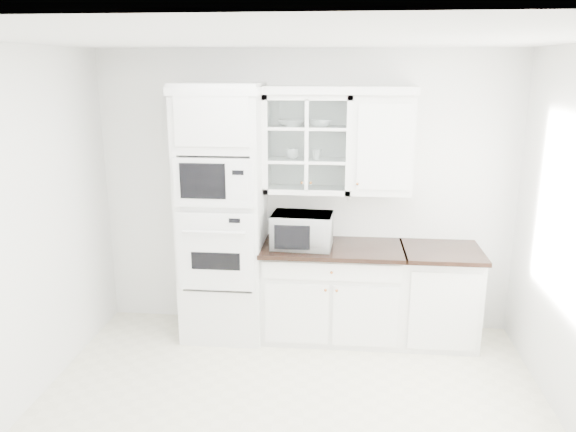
# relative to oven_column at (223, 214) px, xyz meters

# --- Properties ---
(ground) EXTENTS (4.00, 3.50, 0.01)m
(ground) POSITION_rel_oven_column_xyz_m (0.75, -1.42, -1.19)
(ground) COLOR beige
(ground) RESTS_ON ground
(room_shell) EXTENTS (4.00, 3.50, 2.70)m
(room_shell) POSITION_rel_oven_column_xyz_m (0.75, -0.99, 0.58)
(room_shell) COLOR white
(room_shell) RESTS_ON ground
(oven_column) EXTENTS (0.76, 0.68, 2.40)m
(oven_column) POSITION_rel_oven_column_xyz_m (0.00, 0.00, 0.00)
(oven_column) COLOR white
(oven_column) RESTS_ON ground
(base_cabinet_run) EXTENTS (1.32, 0.67, 0.92)m
(base_cabinet_run) POSITION_rel_oven_column_xyz_m (1.03, 0.03, -0.74)
(base_cabinet_run) COLOR white
(base_cabinet_run) RESTS_ON ground
(extra_base_cabinet) EXTENTS (0.72, 0.67, 0.92)m
(extra_base_cabinet) POSITION_rel_oven_column_xyz_m (2.03, 0.03, -0.74)
(extra_base_cabinet) COLOR white
(extra_base_cabinet) RESTS_ON ground
(upper_cabinet_glass) EXTENTS (0.80, 0.33, 0.90)m
(upper_cabinet_glass) POSITION_rel_oven_column_xyz_m (0.78, 0.17, 0.65)
(upper_cabinet_glass) COLOR white
(upper_cabinet_glass) RESTS_ON room_shell
(upper_cabinet_solid) EXTENTS (0.55, 0.33, 0.90)m
(upper_cabinet_solid) POSITION_rel_oven_column_xyz_m (1.46, 0.17, 0.65)
(upper_cabinet_solid) COLOR white
(upper_cabinet_solid) RESTS_ON room_shell
(crown_molding) EXTENTS (2.14, 0.38, 0.07)m
(crown_molding) POSITION_rel_oven_column_xyz_m (0.68, 0.14, 1.14)
(crown_molding) COLOR white
(crown_molding) RESTS_ON room_shell
(countertop_microwave) EXTENTS (0.57, 0.49, 0.32)m
(countertop_microwave) POSITION_rel_oven_column_xyz_m (0.75, -0.02, -0.12)
(countertop_microwave) COLOR white
(countertop_microwave) RESTS_ON base_cabinet_run
(bowl_a) EXTENTS (0.31, 0.31, 0.06)m
(bowl_a) POSITION_rel_oven_column_xyz_m (0.64, 0.16, 0.84)
(bowl_a) COLOR white
(bowl_a) RESTS_ON upper_cabinet_glass
(bowl_b) EXTENTS (0.21, 0.21, 0.06)m
(bowl_b) POSITION_rel_oven_column_xyz_m (0.89, 0.15, 0.84)
(bowl_b) COLOR white
(bowl_b) RESTS_ON upper_cabinet_glass
(cup_a) EXTENTS (0.13, 0.13, 0.10)m
(cup_a) POSITION_rel_oven_column_xyz_m (0.64, 0.16, 0.56)
(cup_a) COLOR white
(cup_a) RESTS_ON upper_cabinet_glass
(cup_b) EXTENTS (0.12, 0.12, 0.10)m
(cup_b) POSITION_rel_oven_column_xyz_m (0.86, 0.15, 0.56)
(cup_b) COLOR white
(cup_b) RESTS_ON upper_cabinet_glass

